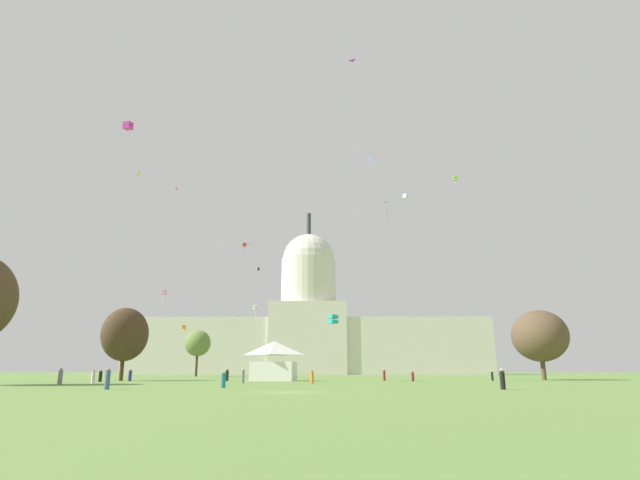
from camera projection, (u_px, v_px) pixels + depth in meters
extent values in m
plane|color=olive|center=(289.00, 392.00, 36.36)|extent=(800.00, 800.00, 0.00)
cube|color=beige|center=(220.00, 347.00, 205.92)|extent=(71.81, 23.67, 21.81)
cube|color=beige|center=(397.00, 347.00, 205.46)|extent=(71.81, 23.67, 21.81)
cube|color=beige|center=(308.00, 339.00, 206.44)|extent=(30.46, 26.04, 27.83)
cylinder|color=beige|center=(308.00, 282.00, 212.30)|extent=(22.71, 22.71, 19.08)
sphere|color=beige|center=(309.00, 260.00, 214.68)|extent=(21.82, 21.82, 21.82)
cylinder|color=#2D3833|center=(309.00, 224.00, 218.60)|extent=(1.80, 1.80, 9.64)
cube|color=white|center=(273.00, 371.00, 75.60)|extent=(6.86, 4.99, 2.78)
pyramid|color=white|center=(274.00, 348.00, 76.45)|extent=(7.20, 5.24, 2.01)
cylinder|color=#42301E|center=(122.00, 365.00, 77.43)|extent=(0.60, 0.60, 4.50)
ellipsoid|color=#42301E|center=(125.00, 334.00, 78.61)|extent=(9.10, 8.71, 8.18)
cylinder|color=#42301E|center=(197.00, 364.00, 133.67)|extent=(0.61, 0.61, 6.53)
ellipsoid|color=olive|center=(198.00, 343.00, 134.99)|extent=(7.82, 7.39, 6.81)
cylinder|color=brown|center=(543.00, 366.00, 83.51)|extent=(0.75, 0.75, 4.59)
ellipsoid|color=brown|center=(540.00, 336.00, 84.71)|extent=(9.12, 9.62, 8.45)
cylinder|color=silver|center=(93.00, 377.00, 60.16)|extent=(0.58, 0.58, 1.42)
sphere|color=#A37556|center=(94.00, 370.00, 60.36)|extent=(0.32, 0.32, 0.24)
cylinder|color=black|center=(227.00, 376.00, 75.01)|extent=(0.59, 0.59, 1.54)
sphere|color=#A37556|center=(227.00, 369.00, 75.23)|extent=(0.31, 0.31, 0.25)
cylinder|color=black|center=(492.00, 376.00, 77.21)|extent=(0.47, 0.47, 1.31)
sphere|color=beige|center=(492.00, 371.00, 77.40)|extent=(0.34, 0.34, 0.24)
cylinder|color=#3D5684|center=(107.00, 380.00, 41.51)|extent=(0.55, 0.55, 1.53)
sphere|color=tan|center=(109.00, 369.00, 41.72)|extent=(0.28, 0.28, 0.21)
cylinder|color=maroon|center=(413.00, 377.00, 73.19)|extent=(0.58, 0.58, 1.23)
sphere|color=beige|center=(413.00, 372.00, 73.37)|extent=(0.33, 0.33, 0.23)
cylinder|color=orange|center=(312.00, 378.00, 61.05)|extent=(0.46, 0.46, 1.35)
sphere|color=brown|center=(312.00, 371.00, 61.25)|extent=(0.25, 0.25, 0.21)
cylinder|color=gray|center=(243.00, 377.00, 63.35)|extent=(0.51, 0.51, 1.53)
sphere|color=beige|center=(243.00, 369.00, 63.57)|extent=(0.33, 0.33, 0.26)
cylinder|color=navy|center=(130.00, 376.00, 74.20)|extent=(0.57, 0.57, 1.51)
sphere|color=tan|center=(131.00, 370.00, 74.42)|extent=(0.32, 0.32, 0.26)
cylinder|color=gray|center=(60.00, 377.00, 55.74)|extent=(0.67, 0.67, 1.55)
sphere|color=#A37556|center=(61.00, 369.00, 55.96)|extent=(0.36, 0.36, 0.26)
cylinder|color=black|center=(503.00, 380.00, 41.43)|extent=(0.56, 0.56, 1.44)
sphere|color=beige|center=(502.00, 370.00, 41.64)|extent=(0.34, 0.34, 0.25)
cylinder|color=maroon|center=(384.00, 376.00, 76.39)|extent=(0.50, 0.50, 1.54)
sphere|color=tan|center=(384.00, 370.00, 76.61)|extent=(0.28, 0.28, 0.22)
cylinder|color=#1E757A|center=(223.00, 380.00, 45.49)|extent=(0.42, 0.42, 1.28)
sphere|color=tan|center=(224.00, 372.00, 45.68)|extent=(0.21, 0.21, 0.20)
cylinder|color=black|center=(100.00, 377.00, 69.83)|extent=(0.64, 0.64, 1.39)
sphere|color=brown|center=(101.00, 371.00, 70.03)|extent=(0.30, 0.30, 0.22)
cube|color=white|center=(405.00, 197.00, 98.06)|extent=(0.98, 0.99, 0.41)
cube|color=white|center=(405.00, 195.00, 98.16)|extent=(0.98, 0.99, 0.41)
cube|color=#D1339E|center=(128.00, 127.00, 74.07)|extent=(1.34, 1.38, 0.65)
cube|color=#D1339E|center=(128.00, 124.00, 74.22)|extent=(1.34, 1.38, 0.65)
pyramid|color=#33BCDB|center=(250.00, 246.00, 111.09)|extent=(1.29, 0.92, 0.22)
cube|color=orange|center=(184.00, 328.00, 136.92)|extent=(1.20, 1.14, 0.64)
cube|color=orange|center=(184.00, 326.00, 137.05)|extent=(1.20, 1.14, 0.64)
cylinder|color=orange|center=(184.00, 331.00, 136.70)|extent=(0.16, 0.23, 1.28)
cube|color=yellow|center=(139.00, 174.00, 111.63)|extent=(0.49, 0.81, 1.13)
cylinder|color=yellow|center=(138.00, 179.00, 111.30)|extent=(0.19, 0.28, 1.53)
cube|color=blue|center=(370.00, 160.00, 129.49)|extent=(0.54, 0.60, 1.08)
cube|color=black|center=(259.00, 269.00, 185.45)|extent=(0.80, 0.09, 1.19)
pyramid|color=purple|center=(353.00, 64.00, 91.68)|extent=(1.29, 1.04, 0.28)
cylinder|color=pink|center=(353.00, 70.00, 91.01)|extent=(0.30, 0.24, 2.00)
cube|color=pink|center=(164.00, 294.00, 117.44)|extent=(1.14, 1.09, 0.59)
cube|color=pink|center=(164.00, 291.00, 117.61)|extent=(1.14, 1.09, 0.59)
cylinder|color=white|center=(163.00, 300.00, 117.07)|extent=(0.15, 0.18, 2.54)
cube|color=teal|center=(333.00, 322.00, 72.29)|extent=(1.53, 1.53, 0.53)
cube|color=teal|center=(333.00, 317.00, 72.47)|extent=(1.53, 1.53, 0.53)
pyramid|color=gold|center=(238.00, 316.00, 155.10)|extent=(1.50, 1.28, 0.29)
cube|color=red|center=(245.00, 246.00, 151.45)|extent=(1.03, 1.03, 0.46)
cube|color=red|center=(245.00, 244.00, 151.59)|extent=(1.03, 1.03, 0.46)
cylinder|color=purple|center=(244.00, 249.00, 151.20)|extent=(0.23, 0.19, 1.53)
cube|color=#8CD133|center=(456.00, 179.00, 140.18)|extent=(1.21, 1.19, 0.54)
cube|color=#8CD133|center=(455.00, 177.00, 140.34)|extent=(1.21, 1.19, 0.54)
cylinder|color=#8CD133|center=(455.00, 183.00, 139.93)|extent=(0.12, 0.29, 1.49)
pyramid|color=green|center=(387.00, 204.00, 102.37)|extent=(1.42, 1.08, 0.30)
cylinder|color=red|center=(387.00, 213.00, 102.23)|extent=(0.09, 0.45, 2.61)
cube|color=white|center=(255.00, 309.00, 134.29)|extent=(1.19, 1.25, 0.72)
cube|color=white|center=(255.00, 306.00, 134.46)|extent=(1.19, 1.25, 0.72)
cylinder|color=white|center=(256.00, 314.00, 133.94)|extent=(0.10, 0.22, 2.40)
pyramid|color=#D1339E|center=(175.00, 190.00, 140.89)|extent=(0.71, 1.63, 0.11)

